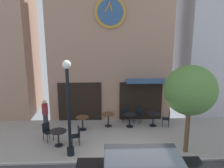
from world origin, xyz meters
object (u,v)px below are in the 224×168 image
at_px(cafe_chair_corner, 47,130).
at_px(cafe_chair_under_awning, 138,114).
at_px(pedestrian_maroon, 45,114).
at_px(street_tree, 190,91).
at_px(cafe_table_center_left, 130,118).
at_px(cafe_table_near_door, 153,117).
at_px(cafe_chair_near_lamp, 126,113).
at_px(cafe_chair_by_entrance, 77,134).
at_px(cafe_table_rightmost, 108,117).
at_px(cafe_table_leftmost, 82,121).
at_px(street_lamp, 69,109).
at_px(cafe_table_center, 58,135).
at_px(cafe_chair_right_end, 167,117).

relative_size(cafe_chair_corner, cafe_chair_under_awning, 1.00).
bearing_deg(pedestrian_maroon, street_tree, -21.20).
distance_m(cafe_table_center_left, cafe_table_near_door, 1.32).
bearing_deg(cafe_chair_near_lamp, cafe_chair_by_entrance, -133.41).
bearing_deg(cafe_table_center_left, cafe_chair_near_lamp, 101.90).
height_order(cafe_table_rightmost, cafe_chair_under_awning, cafe_chair_under_awning).
relative_size(street_tree, cafe_table_rightmost, 5.27).
xyz_separation_m(cafe_table_leftmost, pedestrian_maroon, (-2.01, 0.18, 0.35)).
xyz_separation_m(cafe_table_near_door, cafe_chair_near_lamp, (-1.48, 0.73, -0.03)).
relative_size(street_tree, cafe_table_center_left, 5.20).
height_order(street_lamp, pedestrian_maroon, street_lamp).
relative_size(cafe_table_near_door, cafe_chair_corner, 0.86).
distance_m(cafe_chair_by_entrance, pedestrian_maroon, 2.63).
bearing_deg(cafe_chair_near_lamp, cafe_table_leftmost, -156.11).
bearing_deg(cafe_table_near_door, cafe_table_rightmost, 178.63).
xyz_separation_m(street_tree, cafe_table_center_left, (-2.20, 2.76, -2.31)).
xyz_separation_m(cafe_table_near_door, cafe_chair_under_awning, (-0.77, 0.55, -0.03)).
xyz_separation_m(cafe_table_leftmost, cafe_table_near_door, (3.92, 0.35, 0.05)).
bearing_deg(street_lamp, cafe_chair_under_awning, 44.84).
bearing_deg(street_lamp, cafe_table_near_door, 34.44).
bearing_deg(pedestrian_maroon, street_lamp, -58.18).
height_order(cafe_table_center, pedestrian_maroon, pedestrian_maroon).
xyz_separation_m(street_tree, pedestrian_maroon, (-6.82, 2.65, -1.98)).
xyz_separation_m(cafe_chair_near_lamp, cafe_chair_under_awning, (0.72, -0.19, 0.00)).
distance_m(cafe_table_leftmost, cafe_chair_right_end, 4.72).
xyz_separation_m(cafe_table_center_left, pedestrian_maroon, (-4.62, -0.11, 0.33)).
height_order(cafe_chair_by_entrance, cafe_chair_under_awning, same).
bearing_deg(cafe_chair_under_awning, cafe_chair_near_lamp, 165.47).
distance_m(street_lamp, cafe_table_rightmost, 3.78).
bearing_deg(cafe_table_near_door, street_tree, -72.56).
bearing_deg(cafe_chair_corner, cafe_table_near_door, 14.93).
height_order(cafe_table_center, cafe_chair_near_lamp, cafe_chair_near_lamp).
xyz_separation_m(street_lamp, cafe_chair_corner, (-1.32, 1.42, -1.59)).
xyz_separation_m(street_tree, cafe_table_leftmost, (-4.81, 2.47, -2.33)).
relative_size(cafe_chair_right_end, pedestrian_maroon, 0.54).
distance_m(street_lamp, cafe_table_center_left, 4.38).
bearing_deg(cafe_chair_under_awning, cafe_table_near_door, -35.39).
height_order(street_lamp, cafe_table_near_door, street_lamp).
bearing_deg(cafe_table_rightmost, cafe_chair_corner, -153.07).
bearing_deg(cafe_chair_right_end, cafe_chair_corner, -167.61).
bearing_deg(cafe_table_leftmost, cafe_table_center, -120.02).
bearing_deg(street_tree, cafe_table_leftmost, 152.84).
height_order(street_lamp, cafe_table_center_left, street_lamp).
bearing_deg(cafe_chair_under_awning, cafe_chair_right_end, -22.23).
bearing_deg(cafe_table_near_door, cafe_table_leftmost, -174.92).
relative_size(cafe_table_leftmost, cafe_table_rightmost, 1.00).
xyz_separation_m(cafe_chair_right_end, cafe_chair_near_lamp, (-2.27, 0.82, 0.00)).
bearing_deg(cafe_chair_under_awning, cafe_table_leftmost, -164.18).
height_order(street_tree, cafe_table_center_left, street_tree).
xyz_separation_m(street_tree, cafe_table_center, (-5.79, 0.76, -2.29)).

